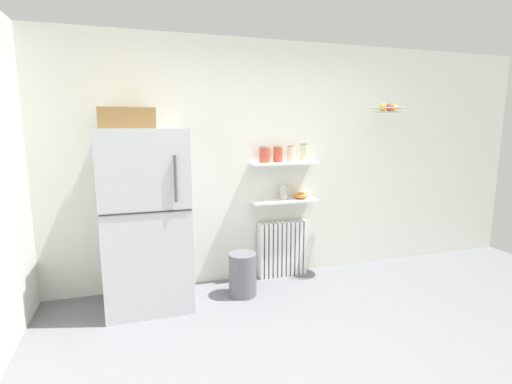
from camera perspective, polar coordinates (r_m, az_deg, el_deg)
The scene contains 14 objects.
ground_plane at distance 3.22m, azimuth 8.46°, elevation -22.03°, with size 7.04×7.04×0.00m, color slate.
back_wall at distance 4.20m, azimuth -0.40°, elevation 4.45°, with size 7.04×0.10×2.60m, color silver.
refrigerator at distance 3.69m, azimuth -16.27°, elevation -3.36°, with size 0.77×0.73×1.85m.
radiator at distance 4.38m, azimuth 3.99°, elevation -8.52°, with size 0.56×0.12×0.63m.
wall_shelf_lower at distance 4.21m, azimuth 4.24°, elevation -1.33°, with size 0.75×0.22×0.03m, color white.
wall_shelf_upper at distance 4.15m, azimuth 4.31°, elevation 4.36°, with size 0.75×0.22×0.03m, color white.
storage_jar_0 at distance 4.06m, azimuth 1.31°, elevation 5.68°, with size 0.12×0.12×0.18m.
storage_jar_1 at distance 4.12m, azimuth 3.34°, elevation 5.74°, with size 0.10×0.10×0.18m.
storage_jar_2 at distance 4.17m, azimuth 5.31°, elevation 5.78°, with size 0.08×0.08×0.18m.
storage_jar_3 at distance 4.23m, azimuth 7.22°, elevation 5.92°, with size 0.08×0.08×0.20m.
vase at distance 4.19m, azimuth 4.23°, elevation -0.09°, with size 0.09×0.09×0.16m, color #B2ADA8.
shelf_bowl at distance 4.28m, azimuth 6.77°, elevation -0.52°, with size 0.16×0.16×0.07m, color orange.
trash_bin at distance 3.92m, azimuth -2.03°, elevation -12.27°, with size 0.28×0.28×0.44m, color slate.
hanging_fruit_basket at distance 4.46m, azimuth 19.21°, elevation 11.74°, with size 0.34×0.34×0.10m.
Camera 1 is at (-1.24, -1.94, 1.70)m, focal length 26.60 mm.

